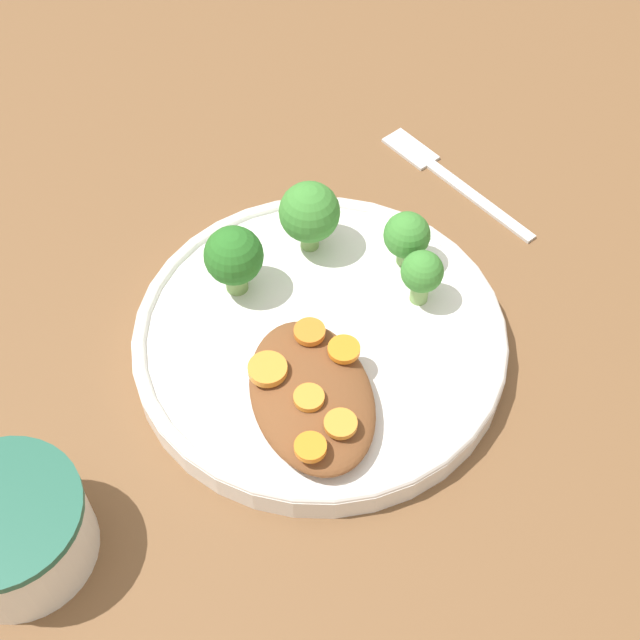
{
  "coord_description": "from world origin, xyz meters",
  "views": [
    {
      "loc": [
        -0.38,
        0.1,
        0.55
      ],
      "look_at": [
        0.0,
        0.0,
        0.04
      ],
      "focal_mm": 50.0,
      "sensor_mm": 36.0,
      "label": 1
    }
  ],
  "objects": [
    {
      "name": "ground_plane",
      "position": [
        0.0,
        0.0,
        0.0
      ],
      "size": [
        4.0,
        4.0,
        0.0
      ],
      "primitive_type": "plane",
      "color": "brown"
    },
    {
      "name": "plate",
      "position": [
        0.0,
        0.0,
        0.01
      ],
      "size": [
        0.28,
        0.28,
        0.03
      ],
      "color": "white",
      "rests_on": "ground_plane"
    },
    {
      "name": "dip_bowl",
      "position": [
        -0.1,
        0.23,
        0.03
      ],
      "size": [
        0.1,
        0.1,
        0.06
      ],
      "color": "white",
      "rests_on": "ground_plane"
    },
    {
      "name": "stew_mound",
      "position": [
        -0.06,
        0.02,
        0.03
      ],
      "size": [
        0.13,
        0.08,
        0.02
      ],
      "primitive_type": "ellipsoid",
      "color": "brown",
      "rests_on": "plate"
    },
    {
      "name": "broccoli_floret_0",
      "position": [
        0.01,
        -0.08,
        0.05
      ],
      "size": [
        0.03,
        0.03,
        0.05
      ],
      "color": "#7FA85B",
      "rests_on": "plate"
    },
    {
      "name": "broccoli_floret_1",
      "position": [
        0.06,
        0.05,
        0.06
      ],
      "size": [
        0.04,
        0.04,
        0.06
      ],
      "color": "#759E51",
      "rests_on": "plate"
    },
    {
      "name": "broccoli_floret_2",
      "position": [
        0.05,
        -0.08,
        0.05
      ],
      "size": [
        0.04,
        0.04,
        0.05
      ],
      "color": "#7FA85B",
      "rests_on": "plate"
    },
    {
      "name": "broccoli_floret_3",
      "position": [
        0.09,
        -0.01,
        0.06
      ],
      "size": [
        0.05,
        0.05,
        0.06
      ],
      "color": "#759E51",
      "rests_on": "plate"
    },
    {
      "name": "carrot_slice_0",
      "position": [
        -0.07,
        0.03,
        0.05
      ],
      "size": [
        0.02,
        0.02,
        0.0
      ],
      "primitive_type": "cylinder",
      "color": "orange",
      "rests_on": "stew_mound"
    },
    {
      "name": "carrot_slice_1",
      "position": [
        -0.04,
        0.05,
        0.05
      ],
      "size": [
        0.03,
        0.03,
        0.01
      ],
      "primitive_type": "cylinder",
      "color": "orange",
      "rests_on": "stew_mound"
    },
    {
      "name": "carrot_slice_2",
      "position": [
        -0.11,
        0.04,
        0.05
      ],
      "size": [
        0.02,
        0.02,
        0.01
      ],
      "primitive_type": "cylinder",
      "color": "orange",
      "rests_on": "stew_mound"
    },
    {
      "name": "carrot_slice_3",
      "position": [
        -0.04,
        -0.01,
        0.05
      ],
      "size": [
        0.02,
        0.02,
        0.0
      ],
      "primitive_type": "cylinder",
      "color": "orange",
      "rests_on": "stew_mound"
    },
    {
      "name": "carrot_slice_4",
      "position": [
        -0.02,
        0.01,
        0.05
      ],
      "size": [
        0.02,
        0.02,
        0.01
      ],
      "primitive_type": "cylinder",
      "color": "orange",
      "rests_on": "stew_mound"
    },
    {
      "name": "carrot_slice_5",
      "position": [
        -0.09,
        0.01,
        0.05
      ],
      "size": [
        0.02,
        0.02,
        0.0
      ],
      "primitive_type": "cylinder",
      "color": "orange",
      "rests_on": "stew_mound"
    },
    {
      "name": "fork",
      "position": [
        0.15,
        -0.16,
        0.0
      ],
      "size": [
        0.16,
        0.09,
        0.01
      ],
      "rotation": [
        0.0,
        0.0,
        6.72
      ],
      "color": "silver",
      "rests_on": "ground_plane"
    }
  ]
}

